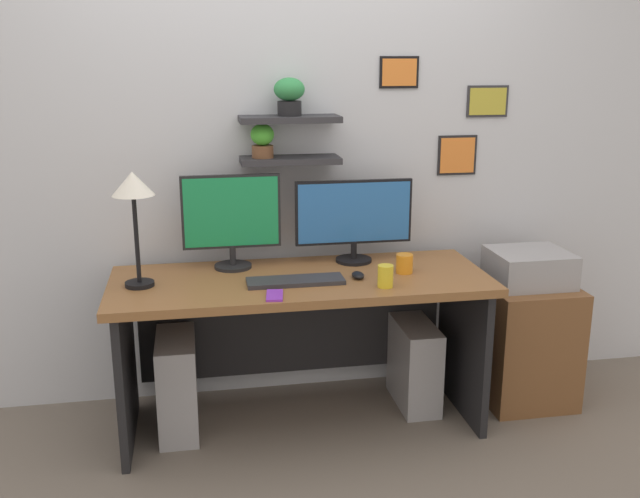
{
  "coord_description": "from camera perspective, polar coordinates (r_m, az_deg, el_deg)",
  "views": [
    {
      "loc": [
        -0.48,
        -3.12,
        1.75
      ],
      "look_at": [
        0.1,
        0.05,
        0.87
      ],
      "focal_mm": 39.97,
      "sensor_mm": 36.0,
      "label": 1
    }
  ],
  "objects": [
    {
      "name": "desk",
      "position": [
        3.43,
        -1.67,
        -5.26
      ],
      "size": [
        1.75,
        0.68,
        0.75
      ],
      "color": "brown",
      "rests_on": "ground"
    },
    {
      "name": "desk_lamp",
      "position": [
        3.19,
        -14.71,
        4.24
      ],
      "size": [
        0.18,
        0.18,
        0.52
      ],
      "color": "black",
      "rests_on": "desk"
    },
    {
      "name": "monitor_right",
      "position": [
        3.51,
        2.73,
        2.58
      ],
      "size": [
        0.58,
        0.18,
        0.41
      ],
      "color": "black",
      "rests_on": "desk"
    },
    {
      "name": "drawer_cabinet",
      "position": [
        3.88,
        15.96,
        -7.06
      ],
      "size": [
        0.44,
        0.5,
        0.63
      ],
      "primitive_type": "cube",
      "color": "brown",
      "rests_on": "ground"
    },
    {
      "name": "back_wall_assembly",
      "position": [
        3.61,
        -2.65,
        8.96
      ],
      "size": [
        4.4,
        0.24,
        2.7
      ],
      "color": "silver",
      "rests_on": "ground"
    },
    {
      "name": "printer",
      "position": [
        3.75,
        16.41,
        -1.42
      ],
      "size": [
        0.38,
        0.34,
        0.17
      ],
      "primitive_type": "cube",
      "color": "#9E9EA3",
      "rests_on": "drawer_cabinet"
    },
    {
      "name": "cell_phone",
      "position": [
        3.06,
        -3.66,
        -3.73
      ],
      "size": [
        0.09,
        0.15,
        0.01
      ],
      "primitive_type": "cube",
      "rotation": [
        0.0,
        0.0,
        -0.14
      ],
      "color": "purple",
      "rests_on": "desk"
    },
    {
      "name": "keyboard",
      "position": [
        3.23,
        -1.98,
        -2.57
      ],
      "size": [
        0.44,
        0.14,
        0.02
      ],
      "primitive_type": "cube",
      "color": "#2D2D33",
      "rests_on": "desk"
    },
    {
      "name": "computer_mouse",
      "position": [
        3.3,
        3.06,
        -2.11
      ],
      "size": [
        0.06,
        0.09,
        0.03
      ],
      "primitive_type": "ellipsoid",
      "color": "black",
      "rests_on": "desk"
    },
    {
      "name": "pen_cup",
      "position": [
        3.17,
        5.26,
        -2.18
      ],
      "size": [
        0.07,
        0.07,
        0.1
      ],
      "primitive_type": "cylinder",
      "color": "yellow",
      "rests_on": "desk"
    },
    {
      "name": "monitor_left",
      "position": [
        3.43,
        -7.11,
        2.49
      ],
      "size": [
        0.47,
        0.18,
        0.45
      ],
      "color": "black",
      "rests_on": "desk"
    },
    {
      "name": "computer_tower_right",
      "position": [
        3.73,
        7.56,
        -9.11
      ],
      "size": [
        0.18,
        0.4,
        0.44
      ],
      "primitive_type": "cube",
      "color": "#99999E",
      "rests_on": "ground"
    },
    {
      "name": "ground_plane",
      "position": [
        3.61,
        -1.46,
        -13.69
      ],
      "size": [
        8.0,
        8.0,
        0.0
      ],
      "primitive_type": "plane",
      "color": "#70665B"
    },
    {
      "name": "computer_tower_left",
      "position": [
        3.5,
        -11.34,
        -10.6
      ],
      "size": [
        0.18,
        0.4,
        0.47
      ],
      "primitive_type": "cube",
      "color": "#99999E",
      "rests_on": "ground"
    },
    {
      "name": "coffee_mug",
      "position": [
        3.39,
        6.78,
        -1.17
      ],
      "size": [
        0.08,
        0.08,
        0.09
      ],
      "primitive_type": "cylinder",
      "color": "orange",
      "rests_on": "desk"
    }
  ]
}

